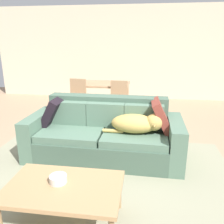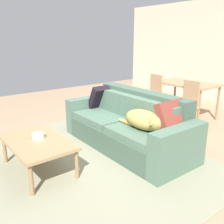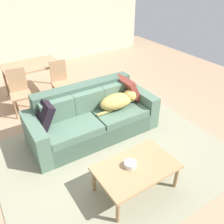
{
  "view_description": "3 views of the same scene",
  "coord_description": "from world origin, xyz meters",
  "px_view_note": "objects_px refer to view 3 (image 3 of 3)",
  "views": [
    {
      "loc": [
        0.61,
        -3.17,
        1.71
      ],
      "look_at": [
        0.17,
        0.0,
        0.73
      ],
      "focal_mm": 37.25,
      "sensor_mm": 36.0,
      "label": 1
    },
    {
      "loc": [
        2.83,
        -2.48,
        1.69
      ],
      "look_at": [
        -0.06,
        -0.19,
        0.59
      ],
      "focal_mm": 40.02,
      "sensor_mm": 36.0,
      "label": 2
    },
    {
      "loc": [
        -1.58,
        -3.09,
        2.71
      ],
      "look_at": [
        0.29,
        -0.24,
        0.53
      ],
      "focal_mm": 37.95,
      "sensor_mm": 36.0,
      "label": 3
    }
  ],
  "objects_px": {
    "couch": "(92,117)",
    "dining_table": "(32,68)",
    "throw_pillow_by_left_arm": "(43,115)",
    "bowl_on_coffee_table": "(130,164)",
    "dog_on_left_cushion": "(119,100)",
    "dining_chair_near_right": "(61,80)",
    "coffee_table": "(136,169)",
    "throw_pillow_by_right_arm": "(129,89)",
    "dining_chair_near_left": "(20,90)"
  },
  "relations": [
    {
      "from": "couch",
      "to": "dining_table",
      "type": "xyz_separation_m",
      "value": [
        -0.39,
        2.04,
        0.35
      ]
    },
    {
      "from": "couch",
      "to": "throw_pillow_by_left_arm",
      "type": "bearing_deg",
      "value": 176.26
    },
    {
      "from": "throw_pillow_by_left_arm",
      "to": "bowl_on_coffee_table",
      "type": "xyz_separation_m",
      "value": [
        0.63,
        -1.48,
        -0.19
      ]
    },
    {
      "from": "bowl_on_coffee_table",
      "to": "couch",
      "type": "bearing_deg",
      "value": 81.71
    },
    {
      "from": "bowl_on_coffee_table",
      "to": "dining_table",
      "type": "xyz_separation_m",
      "value": [
        -0.19,
        3.45,
        0.23
      ]
    },
    {
      "from": "dog_on_left_cushion",
      "to": "dining_chair_near_right",
      "type": "bearing_deg",
      "value": 107.27
    },
    {
      "from": "dining_chair_near_right",
      "to": "coffee_table",
      "type": "bearing_deg",
      "value": -89.37
    },
    {
      "from": "dog_on_left_cushion",
      "to": "dining_table",
      "type": "bearing_deg",
      "value": 113.55
    },
    {
      "from": "throw_pillow_by_right_arm",
      "to": "bowl_on_coffee_table",
      "type": "distance_m",
      "value": 1.79
    },
    {
      "from": "dog_on_left_cushion",
      "to": "bowl_on_coffee_table",
      "type": "height_order",
      "value": "dog_on_left_cushion"
    },
    {
      "from": "dining_chair_near_left",
      "to": "dining_chair_near_right",
      "type": "bearing_deg",
      "value": 7.28
    },
    {
      "from": "dining_table",
      "to": "dining_chair_near_right",
      "type": "height_order",
      "value": "dining_chair_near_right"
    },
    {
      "from": "throw_pillow_by_right_arm",
      "to": "bowl_on_coffee_table",
      "type": "bearing_deg",
      "value": -125.67
    },
    {
      "from": "throw_pillow_by_left_arm",
      "to": "dining_table",
      "type": "relative_size",
      "value": 0.35
    },
    {
      "from": "throw_pillow_by_left_arm",
      "to": "bowl_on_coffee_table",
      "type": "bearing_deg",
      "value": -67.14
    },
    {
      "from": "coffee_table",
      "to": "dog_on_left_cushion",
      "type": "bearing_deg",
      "value": 64.37
    },
    {
      "from": "coffee_table",
      "to": "throw_pillow_by_left_arm",
      "type": "bearing_deg",
      "value": 114.33
    },
    {
      "from": "coffee_table",
      "to": "bowl_on_coffee_table",
      "type": "xyz_separation_m",
      "value": [
        -0.07,
        0.05,
        0.08
      ]
    },
    {
      "from": "throw_pillow_by_right_arm",
      "to": "dining_table",
      "type": "height_order",
      "value": "throw_pillow_by_right_arm"
    },
    {
      "from": "throw_pillow_by_left_arm",
      "to": "dining_chair_near_left",
      "type": "distance_m",
      "value": 1.39
    },
    {
      "from": "throw_pillow_by_left_arm",
      "to": "dining_chair_near_right",
      "type": "bearing_deg",
      "value": 58.0
    },
    {
      "from": "bowl_on_coffee_table",
      "to": "dining_chair_near_left",
      "type": "bearing_deg",
      "value": 102.78
    },
    {
      "from": "couch",
      "to": "bowl_on_coffee_table",
      "type": "distance_m",
      "value": 1.43
    },
    {
      "from": "dog_on_left_cushion",
      "to": "dining_chair_near_right",
      "type": "distance_m",
      "value": 1.66
    },
    {
      "from": "dog_on_left_cushion",
      "to": "throw_pillow_by_left_arm",
      "type": "xyz_separation_m",
      "value": [
        -1.33,
        0.2,
        0.06
      ]
    },
    {
      "from": "couch",
      "to": "dining_table",
      "type": "distance_m",
      "value": 2.11
    },
    {
      "from": "couch",
      "to": "dog_on_left_cushion",
      "type": "relative_size",
      "value": 2.74
    },
    {
      "from": "dog_on_left_cushion",
      "to": "dining_table",
      "type": "height_order",
      "value": "dining_table"
    },
    {
      "from": "couch",
      "to": "throw_pillow_by_right_arm",
      "type": "relative_size",
      "value": 4.8
    },
    {
      "from": "couch",
      "to": "coffee_table",
      "type": "relative_size",
      "value": 2.13
    },
    {
      "from": "dining_table",
      "to": "couch",
      "type": "bearing_deg",
      "value": -79.04
    },
    {
      "from": "dog_on_left_cushion",
      "to": "bowl_on_coffee_table",
      "type": "bearing_deg",
      "value": -117.56
    },
    {
      "from": "dining_table",
      "to": "throw_pillow_by_left_arm",
      "type": "bearing_deg",
      "value": -102.5
    },
    {
      "from": "coffee_table",
      "to": "throw_pillow_by_right_arm",
      "type": "bearing_deg",
      "value": 56.95
    },
    {
      "from": "throw_pillow_by_left_arm",
      "to": "throw_pillow_by_right_arm",
      "type": "xyz_separation_m",
      "value": [
        1.66,
        -0.04,
        0.02
      ]
    },
    {
      "from": "throw_pillow_by_left_arm",
      "to": "throw_pillow_by_right_arm",
      "type": "relative_size",
      "value": 0.91
    },
    {
      "from": "throw_pillow_by_left_arm",
      "to": "dining_table",
      "type": "bearing_deg",
      "value": 77.5
    },
    {
      "from": "couch",
      "to": "throw_pillow_by_right_arm",
      "type": "distance_m",
      "value": 0.9
    },
    {
      "from": "bowl_on_coffee_table",
      "to": "dining_chair_near_right",
      "type": "xyz_separation_m",
      "value": [
        0.24,
        2.87,
        0.04
      ]
    },
    {
      "from": "coffee_table",
      "to": "bowl_on_coffee_table",
      "type": "distance_m",
      "value": 0.11
    },
    {
      "from": "dog_on_left_cushion",
      "to": "throw_pillow_by_left_arm",
      "type": "bearing_deg",
      "value": 172.48
    },
    {
      "from": "couch",
      "to": "dining_chair_near_right",
      "type": "xyz_separation_m",
      "value": [
        0.04,
        1.46,
        0.16
      ]
    },
    {
      "from": "dining_chair_near_left",
      "to": "throw_pillow_by_right_arm",
      "type": "bearing_deg",
      "value": -33.08
    },
    {
      "from": "throw_pillow_by_left_arm",
      "to": "dining_chair_near_left",
      "type": "height_order",
      "value": "dining_chair_near_left"
    },
    {
      "from": "throw_pillow_by_left_arm",
      "to": "coffee_table",
      "type": "distance_m",
      "value": 1.7
    },
    {
      "from": "throw_pillow_by_right_arm",
      "to": "dining_chair_near_left",
      "type": "xyz_separation_m",
      "value": [
        -1.69,
        1.42,
        -0.16
      ]
    },
    {
      "from": "bowl_on_coffee_table",
      "to": "throw_pillow_by_right_arm",
      "type": "bearing_deg",
      "value": 54.33
    },
    {
      "from": "dining_table",
      "to": "coffee_table",
      "type": "bearing_deg",
      "value": -85.82
    },
    {
      "from": "throw_pillow_by_right_arm",
      "to": "dining_chair_near_left",
      "type": "bearing_deg",
      "value": 139.92
    },
    {
      "from": "dog_on_left_cushion",
      "to": "bowl_on_coffee_table",
      "type": "distance_m",
      "value": 1.47
    }
  ]
}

